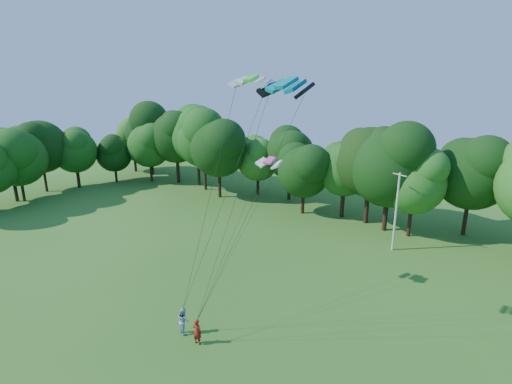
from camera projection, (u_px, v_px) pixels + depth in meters
The scene contains 9 objects.
utility_pole at pixel (396, 211), 40.30m from camera, with size 1.55×0.71×8.24m.
kite_flyer_left at pixel (197, 332), 26.70m from camera, with size 0.67×0.44×1.83m, color maroon.
kite_flyer_right at pixel (183, 320), 27.85m from camera, with size 0.94×0.73×1.93m, color #95B0CF.
kite_teal at pixel (286, 83), 21.88m from camera, with size 3.35×1.87×0.70m.
kite_green at pixel (251, 78), 23.37m from camera, with size 2.66×1.51×0.44m.
kite_pink at pixel (269, 160), 31.23m from camera, with size 2.06×1.00×0.49m.
tree_back_west at pixel (197, 133), 63.51m from camera, with size 9.47×9.47×13.77m.
tree_back_center at pixel (371, 157), 46.83m from camera, with size 9.11×9.11×13.25m.
tree_flank_west at pixel (9, 154), 55.62m from camera, with size 7.66×7.66×11.15m.
Camera 1 is at (16.73, -9.18, 17.38)m, focal length 28.00 mm.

